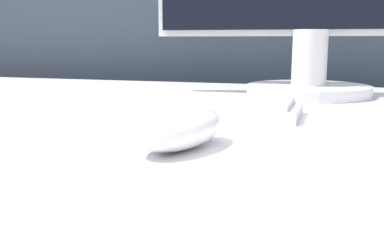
% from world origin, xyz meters
% --- Properties ---
extents(partition_panel, '(5.00, 0.03, 1.03)m').
position_xyz_m(partition_panel, '(0.00, 0.64, 0.52)').
color(partition_panel, '#333D4C').
rests_on(partition_panel, ground_plane).
extents(computer_mouse_near, '(0.09, 0.14, 0.04)m').
position_xyz_m(computer_mouse_near, '(-0.04, -0.16, 0.78)').
color(computer_mouse_near, white).
rests_on(computer_mouse_near, desk).
extents(keyboard, '(0.40, 0.12, 0.02)m').
position_xyz_m(keyboard, '(-0.14, 0.05, 0.78)').
color(keyboard, silver).
rests_on(keyboard, desk).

